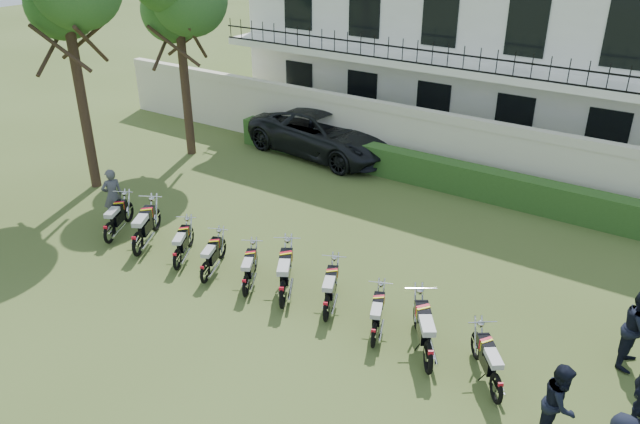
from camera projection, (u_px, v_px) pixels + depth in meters
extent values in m
plane|color=#415220|center=(315.00, 285.00, 15.44)|extent=(100.00, 100.00, 0.00)
cube|color=beige|center=(447.00, 152.00, 20.98)|extent=(30.00, 0.30, 2.00)
cube|color=beige|center=(450.00, 119.00, 20.47)|extent=(30.00, 0.35, 0.30)
cube|color=#274819|center=(465.00, 180.00, 20.11)|extent=(18.00, 0.60, 1.00)
cube|color=white|center=(514.00, 46.00, 24.35)|extent=(20.00, 8.00, 7.00)
cube|color=white|center=(470.00, 70.00, 20.84)|extent=(20.00, 1.40, 0.25)
cube|color=black|center=(464.00, 55.00, 20.09)|extent=(20.00, 0.05, 0.05)
cube|color=black|center=(463.00, 69.00, 20.29)|extent=(20.00, 0.05, 0.05)
cube|color=black|center=(300.00, 88.00, 25.93)|extent=(1.30, 0.12, 2.20)
cube|color=black|center=(298.00, 0.00, 24.38)|extent=(1.30, 0.12, 2.20)
cube|color=black|center=(362.00, 99.00, 24.45)|extent=(1.30, 0.12, 2.20)
cube|color=black|center=(365.00, 6.00, 22.90)|extent=(1.30, 0.12, 2.20)
cube|color=black|center=(433.00, 112.00, 22.96)|extent=(1.30, 0.12, 2.20)
cube|color=black|center=(441.00, 14.00, 21.41)|extent=(1.30, 0.12, 2.20)
cube|color=black|center=(513.00, 126.00, 21.48)|extent=(1.30, 0.12, 2.20)
cube|color=black|center=(528.00, 22.00, 19.92)|extent=(1.30, 0.12, 2.20)
cube|color=black|center=(605.00, 143.00, 19.99)|extent=(1.30, 0.12, 2.20)
cube|color=black|center=(629.00, 31.00, 18.44)|extent=(1.30, 0.12, 2.20)
cylinder|color=#473323|center=(82.00, 99.00, 19.58)|extent=(0.32, 0.32, 5.95)
sphere|color=#2B5E25|center=(62.00, 3.00, 18.85)|extent=(2.20, 2.20, 2.20)
cylinder|color=#473323|center=(185.00, 85.00, 22.47)|extent=(0.32, 0.32, 5.25)
sphere|color=#2B5E25|center=(172.00, 11.00, 21.90)|extent=(2.20, 2.20, 2.20)
torus|color=black|center=(99.00, 245.00, 16.63)|extent=(0.35, 0.59, 0.61)
torus|color=black|center=(119.00, 223.00, 17.80)|extent=(0.35, 0.59, 0.61)
cube|color=black|center=(108.00, 230.00, 17.10)|extent=(0.41, 0.58, 0.30)
cube|color=black|center=(110.00, 217.00, 17.19)|extent=(0.43, 0.52, 0.22)
cube|color=red|center=(110.00, 217.00, 17.18)|extent=(0.25, 0.25, 0.23)
cube|color=yellow|center=(109.00, 218.00, 17.13)|extent=(0.23, 0.23, 0.23)
cube|color=#B1B1B1|center=(102.00, 224.00, 16.72)|extent=(0.46, 0.60, 0.12)
cylinder|color=silver|center=(113.00, 202.00, 17.34)|extent=(0.56, 0.29, 0.03)
torus|color=black|center=(128.00, 259.00, 15.93)|extent=(0.41, 0.65, 0.68)
torus|color=black|center=(147.00, 232.00, 17.22)|extent=(0.41, 0.65, 0.68)
cube|color=black|center=(136.00, 241.00, 16.45)|extent=(0.47, 0.64, 0.33)
cube|color=black|center=(138.00, 226.00, 16.55)|extent=(0.49, 0.58, 0.25)
cube|color=red|center=(138.00, 226.00, 16.54)|extent=(0.27, 0.28, 0.26)
cube|color=yellow|center=(137.00, 227.00, 16.48)|extent=(0.24, 0.26, 0.26)
cube|color=#B1B1B1|center=(130.00, 234.00, 16.03)|extent=(0.53, 0.67, 0.13)
cylinder|color=silver|center=(141.00, 209.00, 16.72)|extent=(0.61, 0.35, 0.03)
torus|color=black|center=(170.00, 273.00, 15.43)|extent=(0.35, 0.54, 0.57)
torus|color=black|center=(184.00, 249.00, 16.52)|extent=(0.35, 0.54, 0.57)
cube|color=black|center=(176.00, 256.00, 15.87)|extent=(0.39, 0.53, 0.28)
cube|color=black|center=(178.00, 244.00, 15.95)|extent=(0.42, 0.49, 0.21)
cube|color=red|center=(178.00, 243.00, 15.95)|extent=(0.22, 0.24, 0.21)
cube|color=yellow|center=(177.00, 244.00, 15.90)|extent=(0.20, 0.22, 0.21)
cube|color=#B1B1B1|center=(172.00, 252.00, 15.52)|extent=(0.44, 0.56, 0.11)
cylinder|color=silver|center=(180.00, 229.00, 16.09)|extent=(0.50, 0.29, 0.03)
torus|color=black|center=(196.00, 286.00, 14.89)|extent=(0.29, 0.55, 0.56)
torus|color=black|center=(214.00, 261.00, 15.94)|extent=(0.29, 0.55, 0.56)
cube|color=black|center=(204.00, 269.00, 15.32)|extent=(0.34, 0.53, 0.28)
cube|color=black|center=(206.00, 256.00, 15.39)|extent=(0.38, 0.47, 0.20)
cube|color=red|center=(206.00, 256.00, 15.39)|extent=(0.23, 0.22, 0.21)
cube|color=yellow|center=(206.00, 257.00, 15.34)|extent=(0.22, 0.20, 0.21)
cube|color=#B1B1B1|center=(199.00, 265.00, 14.97)|extent=(0.40, 0.55, 0.11)
cylinder|color=silver|center=(210.00, 241.00, 15.53)|extent=(0.52, 0.23, 0.03)
torus|color=black|center=(241.00, 301.00, 14.36)|extent=(0.34, 0.52, 0.55)
torus|color=black|center=(250.00, 273.00, 15.42)|extent=(0.34, 0.52, 0.55)
cube|color=black|center=(245.00, 283.00, 14.79)|extent=(0.38, 0.52, 0.27)
cube|color=black|center=(246.00, 269.00, 14.87)|extent=(0.40, 0.47, 0.20)
cube|color=red|center=(246.00, 269.00, 14.86)|extent=(0.22, 0.23, 0.21)
cube|color=yellow|center=(246.00, 270.00, 14.81)|extent=(0.20, 0.21, 0.21)
cube|color=#B1B1B1|center=(243.00, 278.00, 14.44)|extent=(0.43, 0.54, 0.11)
cylinder|color=silver|center=(248.00, 253.00, 15.01)|extent=(0.49, 0.29, 0.03)
torus|color=black|center=(279.00, 314.00, 13.80)|extent=(0.43, 0.63, 0.67)
torus|color=black|center=(286.00, 279.00, 15.08)|extent=(0.43, 0.63, 0.67)
cube|color=black|center=(282.00, 291.00, 14.32)|extent=(0.48, 0.63, 0.33)
cube|color=black|center=(283.00, 274.00, 14.41)|extent=(0.50, 0.57, 0.24)
cube|color=red|center=(283.00, 274.00, 14.41)|extent=(0.26, 0.29, 0.25)
cube|color=yellow|center=(283.00, 275.00, 14.35)|extent=(0.23, 0.27, 0.25)
cube|color=#B1B1B1|center=(280.00, 285.00, 13.90)|extent=(0.54, 0.66, 0.13)
cylinder|color=silver|center=(284.00, 254.00, 14.58)|extent=(0.59, 0.37, 0.03)
torus|color=black|center=(322.00, 327.00, 13.44)|extent=(0.32, 0.58, 0.60)
torus|color=black|center=(331.00, 294.00, 14.57)|extent=(0.32, 0.58, 0.60)
cube|color=black|center=(326.00, 305.00, 13.89)|extent=(0.38, 0.57, 0.29)
cube|color=black|center=(328.00, 290.00, 13.98)|extent=(0.41, 0.51, 0.22)
cube|color=red|center=(328.00, 290.00, 13.97)|extent=(0.25, 0.24, 0.23)
cube|color=yellow|center=(327.00, 291.00, 13.92)|extent=(0.23, 0.22, 0.23)
cube|color=#B1B1B1|center=(324.00, 301.00, 13.52)|extent=(0.44, 0.59, 0.12)
cylinder|color=silver|center=(330.00, 271.00, 14.12)|extent=(0.55, 0.27, 0.03)
torus|color=black|center=(370.00, 354.00, 12.66)|extent=(0.28, 0.54, 0.55)
torus|color=black|center=(377.00, 320.00, 13.70)|extent=(0.28, 0.54, 0.55)
cube|color=black|center=(374.00, 332.00, 13.08)|extent=(0.34, 0.52, 0.27)
cube|color=black|center=(375.00, 317.00, 13.16)|extent=(0.37, 0.47, 0.20)
cube|color=red|center=(375.00, 317.00, 13.15)|extent=(0.23, 0.22, 0.21)
cube|color=yellow|center=(375.00, 318.00, 13.10)|extent=(0.21, 0.20, 0.21)
cube|color=#B1B1B1|center=(373.00, 328.00, 12.74)|extent=(0.39, 0.54, 0.11)
cylinder|color=silver|center=(378.00, 298.00, 13.29)|extent=(0.51, 0.23, 0.03)
torus|color=black|center=(434.00, 384.00, 11.79)|extent=(0.46, 0.62, 0.68)
torus|color=black|center=(422.00, 336.00, 13.08)|extent=(0.46, 0.62, 0.68)
cube|color=black|center=(429.00, 354.00, 12.31)|extent=(0.51, 0.62, 0.33)
cube|color=black|center=(428.00, 334.00, 12.40)|extent=(0.52, 0.57, 0.24)
cube|color=red|center=(428.00, 333.00, 12.40)|extent=(0.25, 0.29, 0.25)
cube|color=yellow|center=(429.00, 335.00, 12.34)|extent=(0.22, 0.27, 0.25)
cube|color=#B1B1B1|center=(433.00, 350.00, 11.89)|extent=(0.56, 0.65, 0.13)
cylinder|color=silver|center=(427.00, 310.00, 12.57)|extent=(0.57, 0.40, 0.03)
torus|color=black|center=(507.00, 414.00, 11.13)|extent=(0.43, 0.53, 0.59)
torus|color=black|center=(486.00, 367.00, 12.27)|extent=(0.43, 0.53, 0.59)
cube|color=black|center=(498.00, 385.00, 11.59)|extent=(0.46, 0.53, 0.29)
cube|color=black|center=(496.00, 366.00, 11.68)|extent=(0.47, 0.50, 0.21)
cube|color=red|center=(496.00, 366.00, 11.67)|extent=(0.21, 0.26, 0.22)
cube|color=yellow|center=(497.00, 368.00, 11.62)|extent=(0.18, 0.25, 0.22)
cube|color=#B1B1B1|center=(505.00, 383.00, 11.22)|extent=(0.51, 0.57, 0.12)
cylinder|color=silver|center=(492.00, 343.00, 11.83)|extent=(0.48, 0.38, 0.03)
imported|color=black|center=(324.00, 133.00, 23.20)|extent=(6.18, 3.35, 1.64)
imported|color=#58585D|center=(113.00, 195.00, 18.24)|extent=(0.60, 0.70, 1.64)
imported|color=black|center=(560.00, 403.00, 10.69)|extent=(0.61, 0.78, 1.58)
imported|color=black|center=(639.00, 329.00, 12.42)|extent=(0.73, 0.90, 1.74)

